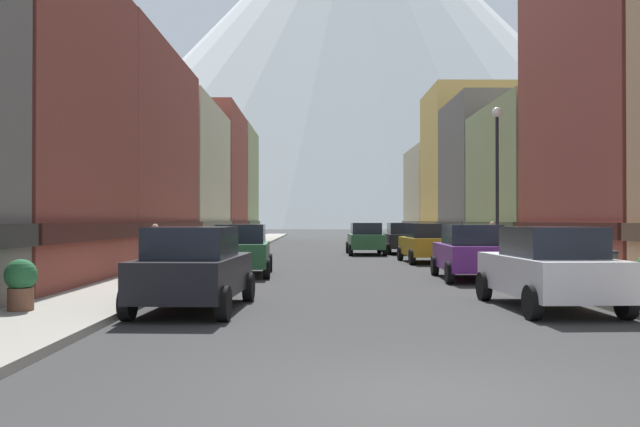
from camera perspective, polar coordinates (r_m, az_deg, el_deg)
The scene contains 24 objects.
ground_plane at distance 7.75m, azimuth 8.97°, elevation -14.88°, with size 400.00×400.00×0.00m, color #323232.
sidewalk_left at distance 42.75m, azimuth -7.14°, elevation -3.04°, with size 2.50×100.00×0.15m, color gray.
sidewalk_right at distance 43.10m, azimuth 9.62°, elevation -3.01°, with size 2.50×100.00×0.15m, color gray.
storefront_left_2 at distance 32.74m, azimuth -19.22°, elevation 4.16°, with size 8.83×12.66×9.52m.
storefront_left_3 at distance 45.71m, azimuth -13.53°, elevation 2.67°, with size 8.52×13.37×9.31m.
storefront_left_4 at distance 58.78m, azimuth -10.33°, elevation 2.82°, with size 8.04×12.24×11.13m.
storefront_left_5 at distance 71.36m, azimuth -8.76°, elevation 2.26°, with size 8.54×12.20×11.22m.
storefront_right_2 at distance 37.61m, azimuth 20.46°, elevation 2.26°, with size 9.59×10.19×7.78m.
storefront_right_3 at distance 46.81m, azimuth 16.18°, elevation 2.84°, with size 9.50×8.81×9.70m.
storefront_right_4 at distance 55.22m, azimuth 13.69°, elevation 3.49°, with size 9.64×8.42×11.98m.
storefront_right_5 at distance 64.74m, azimuth 11.65°, elevation 1.37°, with size 9.83×10.66×8.50m.
car_left_0 at distance 15.03m, azimuth -10.31°, elevation -4.44°, with size 2.25×4.48×1.78m.
car_left_1 at distance 24.35m, azimuth -6.46°, elevation -2.96°, with size 2.22×4.47×1.78m.
car_right_0 at distance 15.74m, azimuth 18.27°, elevation -4.25°, with size 2.21×4.47×1.78m.
car_right_1 at distance 22.96m, azimuth 12.26°, elevation -3.10°, with size 2.21×4.46×1.78m.
car_right_2 at distance 31.79m, azimuth 8.72°, elevation -2.40°, with size 2.19×4.46×1.78m.
car_right_3 at distance 40.37m, azimuth 6.77°, elevation -2.01°, with size 2.09×4.41×1.78m.
car_driving_0 at distance 38.97m, azimuth 3.78°, elevation -2.07°, with size 2.06×4.40×1.78m.
trash_bin_right at distance 19.54m, azimuth 22.48°, elevation -4.26°, with size 0.59×0.59×0.98m.
potted_plant_1 at distance 14.86m, azimuth -23.39°, elevation -5.22°, with size 0.63×0.63×1.01m.
pedestrian_0 at distance 30.13m, azimuth 13.99°, elevation -2.40°, with size 0.36×0.36×1.72m.
pedestrian_1 at distance 22.34m, azimuth -13.41°, elevation -3.13°, with size 0.36×0.36×1.66m.
streetlamp_right at distance 25.89m, azimuth 14.36°, elevation 4.03°, with size 0.36×0.36×5.86m.
mountain_backdrop at distance 275.73m, azimuth 3.17°, elevation 13.09°, with size 241.96×241.96×134.08m, color silver.
Camera 1 is at (-1.22, -7.41, 1.92)m, focal length 38.92 mm.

